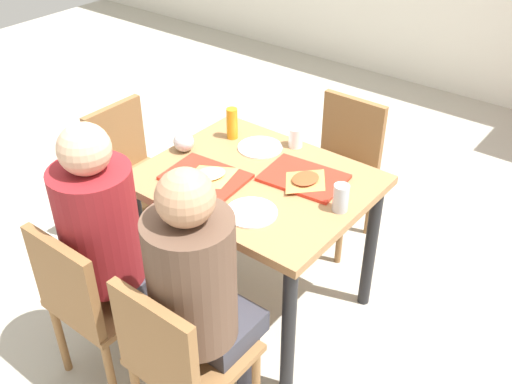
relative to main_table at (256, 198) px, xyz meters
name	(u,v)px	position (x,y,z in m)	size (l,w,h in m)	color
ground_plane	(256,303)	(0.00, 0.00, -0.67)	(10.00, 10.00, 0.02)	#B2AD9E
main_table	(256,198)	(0.00, 0.00, 0.00)	(1.01, 0.82, 0.78)	#9E7247
chair_near_left	(90,297)	(-0.25, -0.80, -0.17)	(0.40, 0.40, 0.84)	olive
chair_near_right	(178,357)	(0.25, -0.80, -0.17)	(0.40, 0.40, 0.84)	olive
chair_far_side	(342,161)	(0.00, 0.80, -0.17)	(0.40, 0.40, 0.84)	olive
chair_left_end	(131,168)	(-0.89, 0.00, -0.17)	(0.40, 0.40, 0.84)	olive
person_in_red	(108,234)	(-0.25, -0.66, 0.07)	(0.32, 0.42, 1.25)	#383842
person_in_brown_jacket	(200,287)	(0.25, -0.66, 0.07)	(0.32, 0.42, 1.25)	#383842
tray_red_near	(206,177)	(-0.18, -0.14, 0.12)	(0.36, 0.26, 0.02)	red
tray_red_far	(304,178)	(0.18, 0.12, 0.12)	(0.36, 0.26, 0.02)	red
paper_plate_center	(260,147)	(-0.15, 0.23, 0.12)	(0.22, 0.22, 0.01)	white
paper_plate_near_edge	(251,212)	(0.15, -0.23, 0.12)	(0.22, 0.22, 0.01)	white
pizza_slice_a	(210,175)	(-0.16, -0.14, 0.14)	(0.23, 0.26, 0.02)	tan
pizza_slice_b	(305,180)	(0.21, 0.09, 0.14)	(0.17, 0.21, 0.02)	#C68C47
plastic_cup_a	(296,137)	(-0.03, 0.35, 0.16)	(0.07, 0.07, 0.10)	white
plastic_cup_b	(208,206)	(0.03, -0.35, 0.16)	(0.07, 0.07, 0.10)	white
soda_can	(341,198)	(0.43, 0.02, 0.17)	(0.07, 0.07, 0.12)	#B7BCC6
condiment_bottle	(232,123)	(-0.33, 0.23, 0.19)	(0.06, 0.06, 0.16)	orange
foil_bundle	(184,142)	(-0.43, -0.02, 0.16)	(0.10, 0.10, 0.10)	silver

